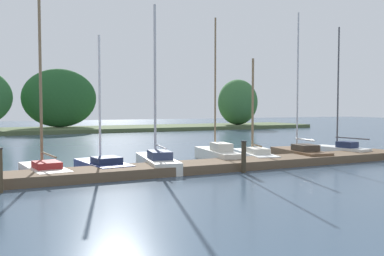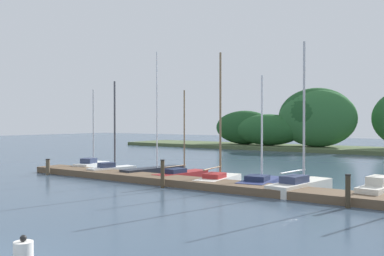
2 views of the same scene
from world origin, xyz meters
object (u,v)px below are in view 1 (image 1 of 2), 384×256
sailboat_6 (156,160)px  sailboat_7 (216,154)px  sailboat_4 (43,167)px  sailboat_9 (299,152)px  sailboat_5 (102,164)px  sailboat_10 (339,149)px  mooring_piling_2 (244,157)px  sailboat_8 (254,154)px

sailboat_6 → sailboat_7: (3.32, 0.80, 0.01)m
sailboat_4 → sailboat_9: (12.04, -0.12, -0.01)m
sailboat_5 → sailboat_10: bearing=-98.8°
sailboat_5 → mooring_piling_2: size_ratio=4.34×
sailboat_4 → sailboat_7: bearing=-92.9°
sailboat_8 → mooring_piling_2: bearing=154.9°
sailboat_10 → mooring_piling_2: sailboat_10 is taller
sailboat_4 → sailboat_9: bearing=-98.3°
sailboat_4 → mooring_piling_2: 7.69m
sailboat_7 → sailboat_10: bearing=-88.8°
sailboat_4 → sailboat_10: size_ratio=1.00×
sailboat_6 → sailboat_7: 3.41m
sailboat_9 → sailboat_7: bearing=86.9°
sailboat_9 → sailboat_10: 2.79m
sailboat_5 → sailboat_7: sailboat_7 is taller
sailboat_6 → sailboat_8: bearing=-74.9°
sailboat_5 → sailboat_4: bearing=87.7°
sailboat_5 → sailboat_7: bearing=-93.1°
sailboat_7 → sailboat_9: size_ratio=0.93×
sailboat_8 → sailboat_7: bearing=99.5°
sailboat_6 → mooring_piling_2: (2.74, -2.49, 0.26)m
mooring_piling_2 → sailboat_8: bearing=50.6°
sailboat_4 → sailboat_6: size_ratio=0.99×
sailboat_9 → mooring_piling_2: 5.45m
sailboat_4 → sailboat_5: size_ratio=1.24×
sailboat_7 → sailboat_4: bearing=101.7°
sailboat_6 → mooring_piling_2: 3.70m
sailboat_5 → sailboat_7: 5.55m
sailboat_7 → mooring_piling_2: bearing=176.8°
sailboat_7 → sailboat_10: 7.06m
sailboat_8 → mooring_piling_2: size_ratio=3.93×
sailboat_6 → sailboat_5: bearing=89.0°
sailboat_6 → sailboat_9: size_ratio=0.95×
sailboat_7 → sailboat_9: (4.24, -0.78, -0.06)m
sailboat_6 → sailboat_8: sailboat_6 is taller
sailboat_7 → sailboat_8: (1.98, -0.17, -0.10)m
sailboat_6 → sailboat_7: bearing=-68.1°
sailboat_9 → sailboat_10: size_ratio=1.07×
mooring_piling_2 → sailboat_4: bearing=160.0°
sailboat_7 → sailboat_8: sailboat_7 is taller
sailboat_5 → sailboat_8: bearing=-95.6°
sailboat_9 → sailboat_10: (2.78, 0.09, 0.04)m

